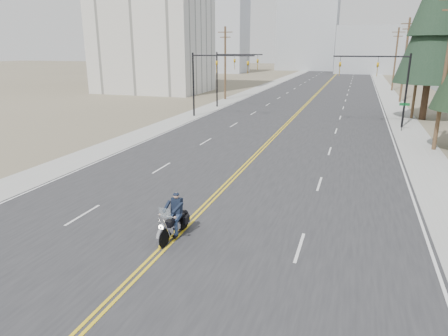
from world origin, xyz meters
The scene contains 21 objects.
ground_plane centered at (0.00, 0.00, 0.00)m, with size 400.00×400.00×0.00m, color #776D56.
road centered at (0.00, 70.00, 0.01)m, with size 20.00×200.00×0.01m, color #303033.
sidewalk_left centered at (-11.50, 70.00, 0.01)m, with size 3.00×200.00×0.01m, color #A5A5A0.
sidewalk_right centered at (11.50, 70.00, 0.01)m, with size 3.00×200.00×0.01m, color #A5A5A0.
traffic_mast_left centered at (-8.98, 32.00, 4.94)m, with size 7.10×0.26×7.00m.
traffic_mast_right centered at (8.98, 32.00, 4.94)m, with size 7.10×0.26×7.00m.
traffic_mast_far centered at (-9.31, 40.00, 4.87)m, with size 6.10×0.26×7.00m.
street_sign centered at (10.80, 30.00, 1.80)m, with size 0.90×0.06×2.62m.
utility_pole_b centered at (12.50, 23.00, 5.98)m, with size 2.20×0.30×11.50m.
utility_pole_c centered at (12.50, 38.00, 5.73)m, with size 2.20×0.30×11.00m.
utility_pole_d centered at (12.50, 53.00, 5.98)m, with size 2.20×0.30×11.50m.
utility_pole_e centered at (12.50, 70.00, 5.73)m, with size 2.20×0.30×11.00m.
utility_pole_left centered at (-12.50, 48.00, 5.48)m, with size 2.20×0.30×10.50m.
apartment_block centered at (-28.00, 55.00, 15.00)m, with size 18.00×14.00×30.00m, color silver.
haze_bldg_a centered at (-35.00, 115.00, 11.00)m, with size 14.00×12.00×22.00m, color #B7BCC6.
haze_bldg_b centered at (8.00, 125.00, 7.00)m, with size 18.00×14.00×14.00m, color #ADB2B7.
haze_bldg_d centered at (-12.00, 140.00, 13.00)m, with size 20.00×15.00×26.00m, color #ADB2B7.
haze_bldg_e centered at (25.00, 150.00, 6.00)m, with size 14.00×14.00×12.00m, color #B7BCC6.
haze_bldg_f centered at (-50.00, 130.00, 8.00)m, with size 12.00×12.00×16.00m, color #ADB2B7.
motorcyclist centered at (-0.02, 3.28, 0.92)m, with size 1.01×2.36×1.85m, color black, non-canonical shape.
conifer_tall centered at (13.53, 37.64, 11.20)m, with size 7.02×7.02×19.50m.
Camera 1 is at (6.60, -10.16, 7.43)m, focal length 32.00 mm.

